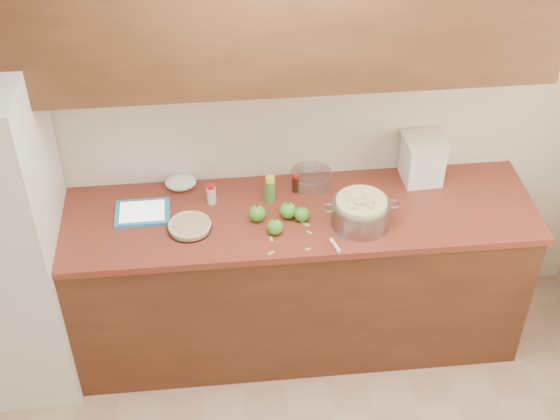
{
  "coord_description": "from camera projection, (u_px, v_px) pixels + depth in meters",
  "views": [
    {
      "loc": [
        -0.3,
        -1.57,
        3.42
      ],
      "look_at": [
        0.0,
        1.43,
        0.98
      ],
      "focal_mm": 50.0,
      "sensor_mm": 36.0,
      "label": 1
    }
  ],
  "objects": [
    {
      "name": "pie",
      "position": [
        190.0,
        226.0,
        3.84
      ],
      "size": [
        0.22,
        0.22,
        0.04
      ],
      "rotation": [
        0.0,
        0.0,
        0.06
      ],
      "color": "silver",
      "rests_on": "counter_run"
    },
    {
      "name": "peel_c",
      "position": [
        271.0,
        253.0,
        3.71
      ],
      "size": [
        0.04,
        0.03,
        0.0
      ],
      "primitive_type": "cube",
      "rotation": [
        0.0,
        0.0,
        -2.58
      ],
      "color": "#90BB5B",
      "rests_on": "counter_run"
    },
    {
      "name": "upper_cabinets",
      "position": [
        274.0,
        9.0,
        3.42
      ],
      "size": [
        2.6,
        0.34,
        0.7
      ],
      "primitive_type": "cube",
      "color": "brown",
      "rests_on": "room_shell"
    },
    {
      "name": "lemon_bottle",
      "position": [
        270.0,
        189.0,
        3.98
      ],
      "size": [
        0.06,
        0.06,
        0.15
      ],
      "rotation": [
        0.0,
        0.0,
        -0.06
      ],
      "color": "#4C8C38",
      "rests_on": "counter_run"
    },
    {
      "name": "counter_run",
      "position": [
        278.0,
        278.0,
        4.24
      ],
      "size": [
        2.64,
        0.68,
        0.92
      ],
      "color": "#5B2E19",
      "rests_on": "ground"
    },
    {
      "name": "colander",
      "position": [
        361.0,
        212.0,
        3.84
      ],
      "size": [
        0.39,
        0.29,
        0.14
      ],
      "rotation": [
        0.0,
        0.0,
        0.34
      ],
      "color": "gray",
      "rests_on": "counter_run"
    },
    {
      "name": "vanilla_bottle",
      "position": [
        296.0,
        183.0,
        4.06
      ],
      "size": [
        0.04,
        0.04,
        0.1
      ],
      "rotation": [
        0.0,
        0.0,
        -0.34
      ],
      "color": "black",
      "rests_on": "counter_run"
    },
    {
      "name": "apple_left",
      "position": [
        257.0,
        213.0,
        3.88
      ],
      "size": [
        0.08,
        0.08,
        0.1
      ],
      "color": "#459625",
      "rests_on": "counter_run"
    },
    {
      "name": "flour_canister",
      "position": [
        422.0,
        159.0,
        4.09
      ],
      "size": [
        0.22,
        0.22,
        0.26
      ],
      "rotation": [
        0.0,
        0.0,
        0.05
      ],
      "color": "white",
      "rests_on": "counter_run"
    },
    {
      "name": "peel_e",
      "position": [
        309.0,
        232.0,
        3.83
      ],
      "size": [
        0.03,
        0.03,
        0.0
      ],
      "primitive_type": "cube",
      "rotation": [
        0.0,
        0.0,
        -0.73
      ],
      "color": "#90BB5B",
      "rests_on": "counter_run"
    },
    {
      "name": "room_shell",
      "position": [
        323.0,
        405.0,
        2.57
      ],
      "size": [
        3.6,
        3.6,
        3.6
      ],
      "color": "tan",
      "rests_on": "ground"
    },
    {
      "name": "apple_extra",
      "position": [
        302.0,
        214.0,
        3.88
      ],
      "size": [
        0.08,
        0.08,
        0.09
      ],
      "color": "#459625",
      "rests_on": "counter_run"
    },
    {
      "name": "mixing_bowl",
      "position": [
        311.0,
        178.0,
        4.11
      ],
      "size": [
        0.22,
        0.22,
        0.08
      ],
      "rotation": [
        0.0,
        0.0,
        -0.11
      ],
      "color": "silver",
      "rests_on": "counter_run"
    },
    {
      "name": "cinnamon_shaker",
      "position": [
        211.0,
        194.0,
        3.98
      ],
      "size": [
        0.05,
        0.05,
        0.11
      ],
      "rotation": [
        0.0,
        0.0,
        -0.25
      ],
      "color": "beige",
      "rests_on": "counter_run"
    },
    {
      "name": "paper_towel",
      "position": [
        181.0,
        182.0,
        4.09
      ],
      "size": [
        0.2,
        0.19,
        0.07
      ],
      "primitive_type": "ellipsoid",
      "rotation": [
        0.0,
        0.0,
        -0.42
      ],
      "color": "white",
      "rests_on": "counter_run"
    },
    {
      "name": "apple_front",
      "position": [
        275.0,
        227.0,
        3.8
      ],
      "size": [
        0.08,
        0.08,
        0.09
      ],
      "color": "#459625",
      "rests_on": "counter_run"
    },
    {
      "name": "apple_center",
      "position": [
        288.0,
        210.0,
        3.9
      ],
      "size": [
        0.09,
        0.09,
        0.1
      ],
      "color": "#459625",
      "rests_on": "counter_run"
    },
    {
      "name": "tablet",
      "position": [
        142.0,
        213.0,
        3.94
      ],
      "size": [
        0.28,
        0.21,
        0.02
      ],
      "rotation": [
        0.0,
        0.0,
        0.01
      ],
      "color": "#298DC6",
      "rests_on": "counter_run"
    },
    {
      "name": "paring_knife",
      "position": [
        336.0,
        244.0,
        3.75
      ],
      "size": [
        0.08,
        0.2,
        0.02
      ],
      "rotation": [
        0.0,
        0.0,
        0.29
      ],
      "color": "gray",
      "rests_on": "counter_run"
    },
    {
      "name": "peel_d",
      "position": [
        308.0,
        249.0,
        3.73
      ],
      "size": [
        0.03,
        0.02,
        0.0
      ],
      "primitive_type": "cube",
      "rotation": [
        0.0,
        0.0,
        0.24
      ],
      "color": "#90BB5B",
      "rests_on": "counter_run"
    },
    {
      "name": "peel_b",
      "position": [
        271.0,
        239.0,
        3.79
      ],
      "size": [
        0.02,
        0.04,
        0.0
      ],
      "primitive_type": "cube",
      "rotation": [
        0.0,
        0.0,
        1.68
      ],
      "color": "#90BB5B",
      "rests_on": "counter_run"
    },
    {
      "name": "peel_a",
      "position": [
        305.0,
        224.0,
        3.88
      ],
      "size": [
        0.05,
        0.05,
        0.0
      ],
      "primitive_type": "cube",
      "rotation": [
        0.0,
        0.0,
        -0.7
      ],
      "color": "#90BB5B",
      "rests_on": "counter_run"
    }
  ]
}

